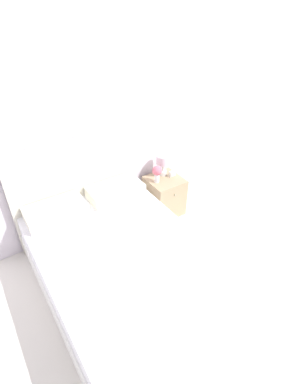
{
  "coord_description": "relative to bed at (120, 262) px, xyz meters",
  "views": [
    {
      "loc": [
        -0.92,
        -2.87,
        2.64
      ],
      "look_at": [
        0.55,
        -0.58,
        0.74
      ],
      "focal_mm": 28.0,
      "sensor_mm": 36.0,
      "label": 1
    }
  ],
  "objects": [
    {
      "name": "flower_vase",
      "position": [
        0.97,
        0.75,
        0.37
      ],
      "size": [
        0.12,
        0.12,
        0.23
      ],
      "color": "white",
      "rests_on": "nightstand"
    },
    {
      "name": "nightstand",
      "position": [
        1.1,
        0.74,
        -0.04
      ],
      "size": [
        0.45,
        0.46,
        0.53
      ],
      "color": "tan",
      "rests_on": "ground_plane"
    },
    {
      "name": "ground_plane",
      "position": [
        0.0,
        0.98,
        -0.31
      ],
      "size": [
        12.0,
        12.0,
        0.0
      ],
      "primitive_type": "plane",
      "color": "silver"
    },
    {
      "name": "table_lamp",
      "position": [
        1.14,
        0.85,
        0.43
      ],
      "size": [
        0.18,
        0.18,
        0.29
      ],
      "color": "white",
      "rests_on": "nightstand"
    },
    {
      "name": "bed",
      "position": [
        0.0,
        0.0,
        0.0
      ],
      "size": [
        1.54,
        2.13,
        1.28
      ],
      "color": "white",
      "rests_on": "ground_plane"
    },
    {
      "name": "alarm_clock",
      "position": [
        1.23,
        0.75,
        0.26
      ],
      "size": [
        0.09,
        0.04,
        0.07
      ],
      "color": "white",
      "rests_on": "nightstand"
    },
    {
      "name": "wall_back",
      "position": [
        0.0,
        1.05,
        0.99
      ],
      "size": [
        8.0,
        0.06,
        2.6
      ],
      "color": "white",
      "rests_on": "ground_plane"
    }
  ]
}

